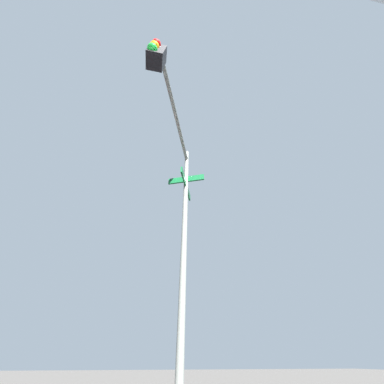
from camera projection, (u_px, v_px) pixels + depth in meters
The scene contains 1 object.
traffic_signal_near at pixel (174, 156), 3.72m from camera, with size 1.57×3.30×6.34m.
Camera 1 is at (-6.93, -3.18, 1.38)m, focal length 16.76 mm.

